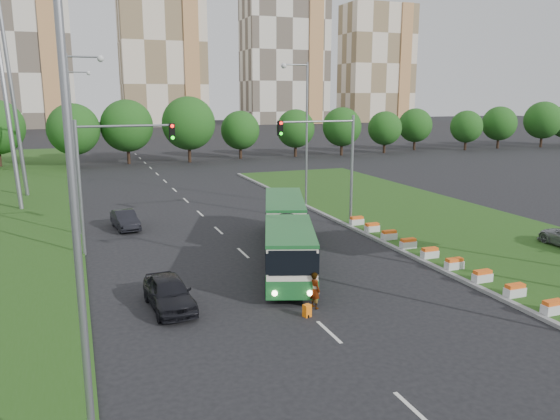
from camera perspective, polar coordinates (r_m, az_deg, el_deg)
name	(u,v)px	position (r m, az deg, el deg)	size (l,w,h in m)	color
ground	(331,278)	(28.93, 5.36, -7.06)	(360.00, 360.00, 0.00)	black
grass_median	(442,223)	(42.14, 16.61, -1.34)	(14.00, 60.00, 0.15)	#254D16
median_kerb	(359,231)	(38.40, 8.29, -2.21)	(0.30, 60.00, 0.18)	gray
left_verge	(4,210)	(50.77, -26.89, 0.03)	(12.00, 110.00, 0.10)	#254D16
lane_markings	(195,209)	(46.42, -8.87, 0.12)	(0.20, 100.00, 0.01)	silver
flower_planters	(430,253)	(32.79, 15.38, -4.33)	(1.10, 18.10, 0.60)	silver
traffic_mast_median	(332,154)	(38.65, 5.43, 5.88)	(5.76, 0.32, 8.00)	gray
traffic_mast_left	(107,165)	(33.83, -17.60, 4.52)	(5.76, 0.32, 8.00)	gray
street_lamps	(224,148)	(35.88, -5.86, 6.45)	(36.00, 60.00, 12.00)	gray
tree_line	(231,128)	(82.70, -5.11, 8.51)	(120.00, 8.00, 9.00)	#1A5316
apartment_tower_cwest	(17,34)	(175.81, -25.79, 16.23)	(28.00, 15.00, 52.00)	beige
apartment_tower_ceast	(162,42)	(177.32, -12.24, 16.74)	(25.00, 15.00, 50.00)	beige
apartment_tower_east	(284,51)	(187.52, 0.46, 16.26)	(27.00, 15.00, 47.00)	beige
midrise_east	(377,64)	(202.48, 10.06, 14.77)	(24.00, 14.00, 40.00)	beige
articulated_bus	(282,233)	(31.72, 0.25, -2.38)	(2.39, 15.35, 2.53)	silver
car_left_near	(169,293)	(25.12, -11.52, -8.45)	(1.76, 4.38, 1.49)	black
car_left_far	(125,220)	(40.45, -15.88, -0.99)	(1.39, 4.00, 1.32)	black
pedestrian	(315,290)	(24.68, 3.67, -8.36)	(0.61, 0.40, 1.68)	gray
shopping_trolley	(307,311)	(23.95, 2.84, -10.46)	(0.32, 0.34, 0.55)	orange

